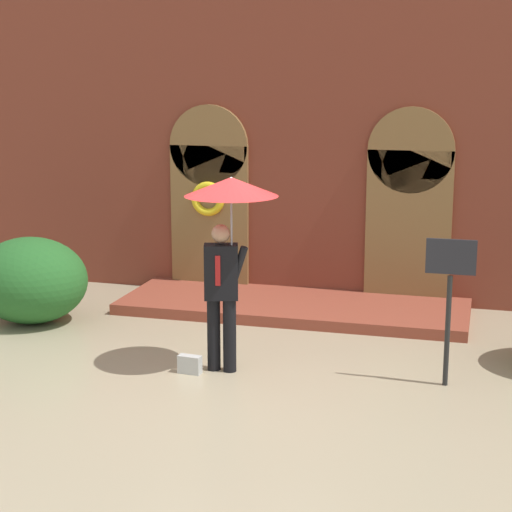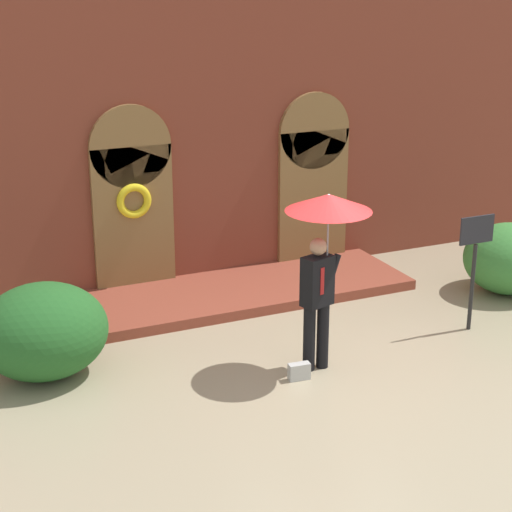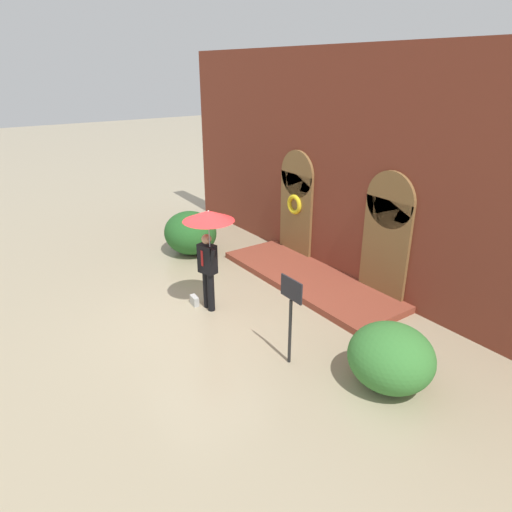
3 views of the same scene
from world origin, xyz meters
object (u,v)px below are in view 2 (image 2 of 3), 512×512
person_with_umbrella (326,229)px  handbag (299,371)px  shrub_left (43,331)px  shrub_right (509,258)px  sign_post (475,254)px

person_with_umbrella → handbag: bearing=-155.6°
shrub_left → shrub_right: size_ratio=1.12×
handbag → shrub_right: bearing=22.7°
shrub_right → person_with_umbrella: bearing=-163.7°
person_with_umbrella → sign_post: (2.54, 0.20, -0.75)m
shrub_left → handbag: bearing=-26.3°
person_with_umbrella → handbag: (-0.44, -0.20, -1.80)m
sign_post → shrub_right: sign_post is taller
handbag → shrub_left: shrub_left is taller
person_with_umbrella → shrub_right: 4.43m
handbag → shrub_right: 4.72m
shrub_right → sign_post: bearing=-147.0°
person_with_umbrella → shrub_right: bearing=16.3°
shrub_right → handbag: bearing=-162.9°
person_with_umbrella → shrub_left: size_ratio=1.42×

